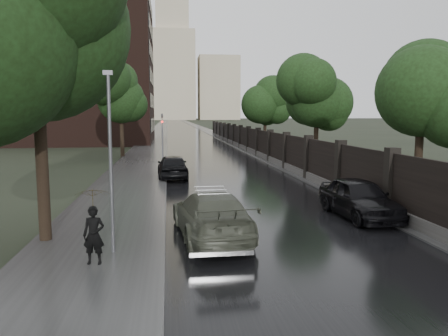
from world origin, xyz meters
TOP-DOWN VIEW (x-y plane):
  - ground at (0.00, 0.00)m, footprint 800.00×800.00m
  - road at (0.00, 190.00)m, footprint 8.00×420.00m
  - sidewalk_left at (-6.00, 190.00)m, footprint 4.00×420.00m
  - verge_right at (5.50, 190.00)m, footprint 3.00×420.00m
  - fence_right at (4.60, 32.01)m, footprint 0.45×75.72m
  - tree_left_near at (-7.60, 3.00)m, footprint 5.44×5.44m
  - tree_left_far at (-8.00, 30.00)m, footprint 4.25×4.25m
  - tree_right_a at (7.50, 8.00)m, footprint 4.08×4.08m
  - tree_right_b at (7.50, 22.00)m, footprint 4.08×4.08m
  - tree_right_c at (7.50, 40.00)m, footprint 4.08×4.08m
  - lamp_post at (-5.40, 1.50)m, footprint 0.25×0.12m
  - traffic_light at (-4.30, 24.99)m, footprint 0.16×0.32m
  - brick_building at (-18.00, 52.00)m, footprint 24.00×18.00m
  - stalinist_tower at (0.00, 300.00)m, footprint 92.00×30.00m
  - volga_sedan at (-2.50, 3.19)m, footprint 2.56×5.31m
  - hatchback_left at (-3.60, 16.34)m, footprint 1.97×4.52m
  - car_right_near at (3.40, 5.13)m, footprint 2.04×4.58m
  - pedestrian_umbrella at (-5.75, 0.57)m, footprint 0.98×0.99m

SIDE VIEW (x-z plane):
  - ground at x=0.00m, z-range 0.00..0.00m
  - road at x=0.00m, z-range 0.00..0.02m
  - verge_right at x=5.50m, z-range 0.00..0.08m
  - sidewalk_left at x=-6.00m, z-range 0.00..0.16m
  - volga_sedan at x=-2.50m, z-range 0.00..1.49m
  - hatchback_left at x=-3.60m, z-range 0.00..1.51m
  - car_right_near at x=3.40m, z-range 0.00..1.53m
  - fence_right at x=4.60m, z-range -0.34..2.36m
  - pedestrian_umbrella at x=-5.75m, z-range 0.55..2.89m
  - traffic_light at x=-4.30m, z-range 0.40..4.40m
  - lamp_post at x=-5.40m, z-range 0.12..5.23m
  - tree_right_a at x=7.50m, z-range 1.44..8.46m
  - tree_right_b at x=7.50m, z-range 1.44..8.46m
  - tree_right_c at x=7.50m, z-range 1.44..8.46m
  - tree_left_far at x=-8.00m, z-range 1.55..8.94m
  - tree_left_near at x=-7.60m, z-range 1.84..11.00m
  - brick_building at x=-18.00m, z-range 0.00..20.00m
  - stalinist_tower at x=0.00m, z-range -41.12..117.88m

